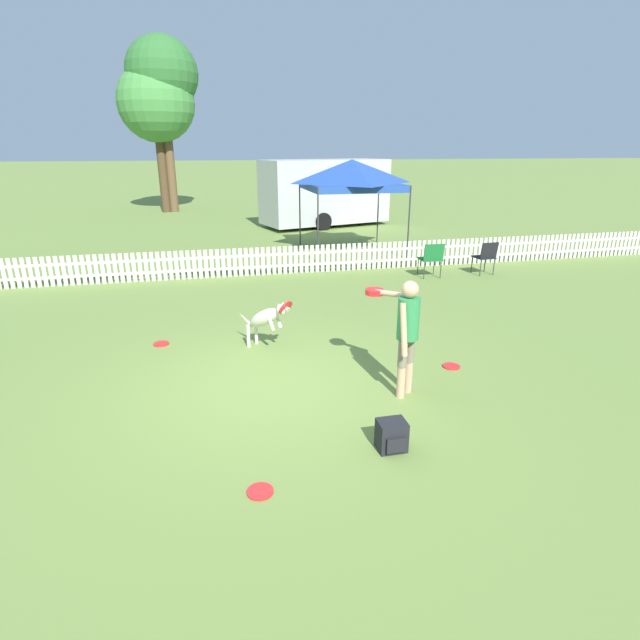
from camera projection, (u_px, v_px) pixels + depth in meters
ground_plane at (272, 386)px, 6.89m from camera, size 240.00×240.00×0.00m
handler_person at (405, 324)px, 6.38m from camera, size 0.56×1.06×1.56m
leaping_dog at (266, 318)px, 7.92m from camera, size 0.83×0.97×0.92m
frisbee_near_handler at (161, 344)px, 8.32m from camera, size 0.26×0.26×0.02m
frisbee_near_dog at (260, 491)px, 4.76m from camera, size 0.26×0.26×0.02m
frisbee_midfield at (451, 366)px, 7.47m from camera, size 0.26×0.26×0.02m
backpack_on_grass at (392, 436)px, 5.39m from camera, size 0.31×0.29×0.34m
picket_fence at (238, 262)px, 12.58m from camera, size 24.46×0.04×0.72m
folding_chair_blue_left at (486, 255)px, 12.69m from camera, size 0.49×0.51×0.86m
folding_chair_center at (432, 257)px, 12.42m from camera, size 0.54×0.55×0.87m
canopy_tent_main at (352, 175)px, 14.90m from camera, size 2.73×2.73×2.77m
equipment_trailer at (325, 192)px, 20.35m from camera, size 5.96×3.33×2.63m
tree_left_grove at (162, 76)px, 23.22m from camera, size 3.34×3.34×8.00m
tree_right_grove at (156, 104)px, 23.51m from camera, size 3.59×3.59×6.87m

